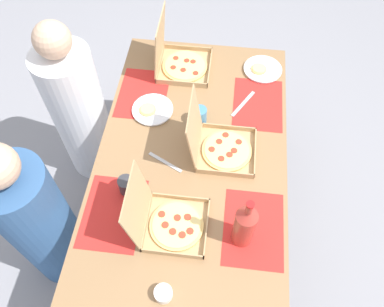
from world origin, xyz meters
The scene contains 19 objects.
ground_plane centered at (0.00, 0.00, 0.00)m, with size 6.00×6.00×0.00m, color gray.
dining_table centered at (0.00, 0.00, 0.63)m, with size 1.58×0.92×0.73m.
placemat_near_left centered at (-0.36, -0.31, 0.73)m, with size 0.36×0.26×0.00m, color red.
placemat_near_right centered at (0.36, -0.31, 0.73)m, with size 0.36×0.26×0.00m, color red.
placemat_far_left centered at (-0.36, 0.31, 0.73)m, with size 0.36×0.26×0.00m, color red.
placemat_far_right centered at (0.36, 0.31, 0.73)m, with size 0.36×0.26×0.00m, color red.
pizza_box_edge_far centered at (0.03, -0.13, 0.78)m, with size 0.28×0.32×0.31m.
pizza_box_corner_left centered at (0.58, 0.14, 0.78)m, with size 0.29×0.29×0.33m.
pizza_box_center centered at (-0.39, 0.06, 0.78)m, with size 0.27×0.32×0.30m.
plate_middle centered at (0.24, 0.24, 0.74)m, with size 0.22×0.22×0.03m.
plate_near_left centered at (0.61, -0.33, 0.74)m, with size 0.22×0.22×0.03m.
soda_bottle centered at (-0.40, -0.26, 0.87)m, with size 0.09×0.09×0.32m.
cup_clear_left centered at (0.20, -0.02, 0.78)m, with size 0.07×0.07×0.09m, color teal.
cup_red centered at (-0.23, 0.27, 0.78)m, with size 0.07×0.07×0.09m, color #333338.
condiment_bowl centered at (-0.68, 0.03, 0.75)m, with size 0.07×0.07×0.04m, color white.
fork_by_near_right centered at (-0.07, 0.12, 0.74)m, with size 0.19×0.02×0.01m, color #B7B7BC.
knife_by_far_right centered at (0.35, -0.23, 0.74)m, with size 0.21×0.02×0.01m, color #B7B7BC.
diner_left_seat centered at (-0.36, 0.72, 0.51)m, with size 0.32×0.32×1.14m.
diner_right_seat centered at (0.36, 0.72, 0.52)m, with size 0.32×0.32×1.16m.
Camera 1 is at (-1.05, -0.13, 2.33)m, focal length 36.59 mm.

